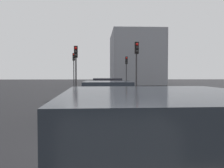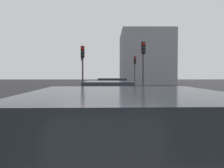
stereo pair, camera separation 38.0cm
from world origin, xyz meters
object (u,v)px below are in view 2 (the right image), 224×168
car_grey_second (109,102)px  traffic_light_far_right (82,63)px  traffic_light_near_right (135,65)px  traffic_light_far_left (83,60)px  car_red_lead (112,91)px  traffic_light_near_left (143,57)px

car_grey_second → traffic_light_far_right: bearing=10.3°
traffic_light_near_right → traffic_light_far_left: bearing=-23.2°
car_red_lead → traffic_light_far_left: (4.29, 2.24, 2.08)m
car_grey_second → traffic_light_near_left: traffic_light_near_left is taller
traffic_light_far_right → traffic_light_near_right: bearing=85.7°
car_red_lead → traffic_light_far_right: 15.73m
traffic_light_near_right → car_grey_second: bearing=-6.2°
traffic_light_near_right → traffic_light_far_right: 6.30m
car_grey_second → traffic_light_near_left: size_ratio=1.17×
car_red_lead → traffic_light_far_left: 5.27m
car_grey_second → traffic_light_near_right: size_ratio=1.26×
traffic_light_far_left → traffic_light_far_right: size_ratio=0.92×
car_grey_second → traffic_light_far_right: (21.24, 3.33, 2.33)m
traffic_light_far_left → traffic_light_far_right: (10.88, 1.24, 0.24)m
traffic_light_far_left → traffic_light_far_right: 10.95m
car_grey_second → traffic_light_near_left: bearing=-12.8°
traffic_light_near_left → car_grey_second: bearing=-22.8°
traffic_light_near_left → traffic_light_far_right: 12.69m
traffic_light_near_left → traffic_light_far_right: bearing=-161.0°
car_red_lead → traffic_light_far_right: traffic_light_far_right is taller
car_grey_second → traffic_light_near_left: (9.98, -2.53, 2.28)m
traffic_light_near_left → traffic_light_far_left: bearing=-103.3°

